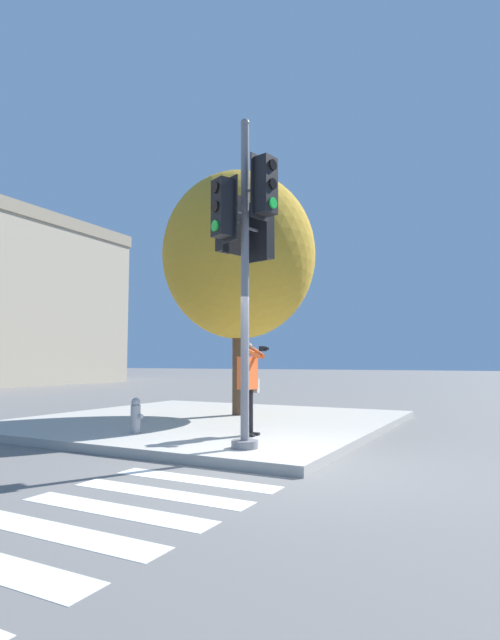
{
  "coord_description": "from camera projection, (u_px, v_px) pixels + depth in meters",
  "views": [
    {
      "loc": [
        -6.55,
        -2.9,
        1.48
      ],
      "look_at": [
        0.79,
        0.95,
        2.17
      ],
      "focal_mm": 28.0,
      "sensor_mm": 36.0,
      "label": 1
    }
  ],
  "objects": [
    {
      "name": "person_photographer",
      "position": [
        249.0,
        380.0,
        9.07
      ],
      "size": [
        0.58,
        0.54,
        1.68
      ],
      "color": "black",
      "rests_on": "sidewalk_corner"
    },
    {
      "name": "fire_hydrant",
      "position": [
        136.0,
        416.0,
        9.27
      ],
      "size": [
        0.18,
        0.24,
        0.66
      ],
      "color": "#99999E",
      "rests_on": "sidewalk_corner"
    },
    {
      "name": "street_tree",
      "position": [
        239.0,
        256.0,
        12.8
      ],
      "size": [
        3.9,
        3.9,
        6.19
      ],
      "color": "brown",
      "rests_on": "sidewalk_corner"
    },
    {
      "name": "ground_plane",
      "position": [
        284.0,
        467.0,
        7.0
      ],
      "size": [
        160.0,
        160.0,
        0.0
      ],
      "primitive_type": "plane",
      "color": "slate"
    },
    {
      "name": "traffic_signal_pole",
      "position": [
        245.0,
        237.0,
        7.96
      ],
      "size": [
        1.15,
        1.17,
        5.27
      ],
      "color": "slate",
      "rests_on": "sidewalk_corner"
    },
    {
      "name": "sidewalk_corner",
      "position": [
        208.0,
        421.0,
        11.72
      ],
      "size": [
        8.0,
        8.0,
        0.15
      ],
      "color": "#ADA89E",
      "rests_on": "ground_plane"
    }
  ]
}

